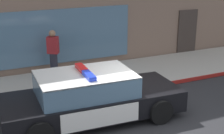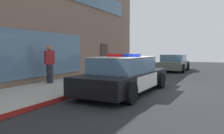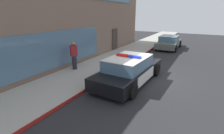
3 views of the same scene
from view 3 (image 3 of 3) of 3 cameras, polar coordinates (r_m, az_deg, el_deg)
name	(u,v)px [view 3 (image 3 of 3)]	position (r m, az deg, el deg)	size (l,w,h in m)	color
ground	(148,76)	(9.97, 12.00, -2.98)	(48.00, 48.00, 0.00)	#262628
sidewalk	(99,66)	(11.31, -4.48, 0.27)	(48.00, 2.96, 0.15)	#A39E93
curb_red_paint	(119,70)	(10.59, 2.30, -0.91)	(28.80, 0.04, 0.14)	maroon
police_cruiser	(129,70)	(8.75, 5.84, -0.90)	(5.04, 2.26, 1.49)	black
fire_hydrant	(105,67)	(9.70, -2.42, -0.04)	(0.34, 0.39, 0.73)	red
car_down_street	(169,42)	(18.28, 18.66, 7.94)	(4.40, 2.07, 1.29)	#596056
pedestrian_on_sidewalk	(74,55)	(10.51, -12.74, 3.83)	(0.48, 0.43, 1.71)	#23232D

